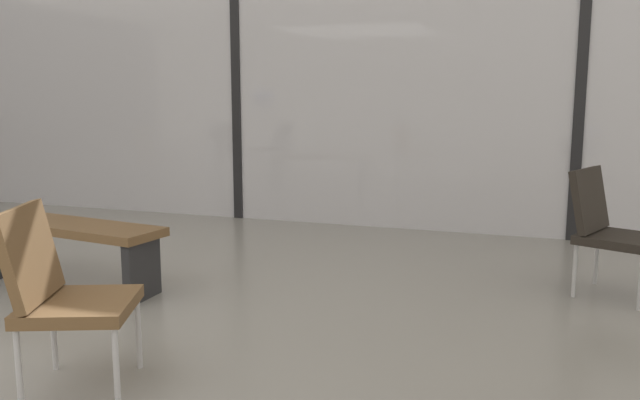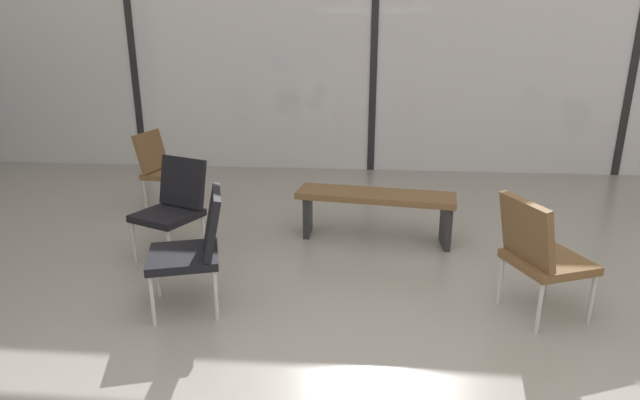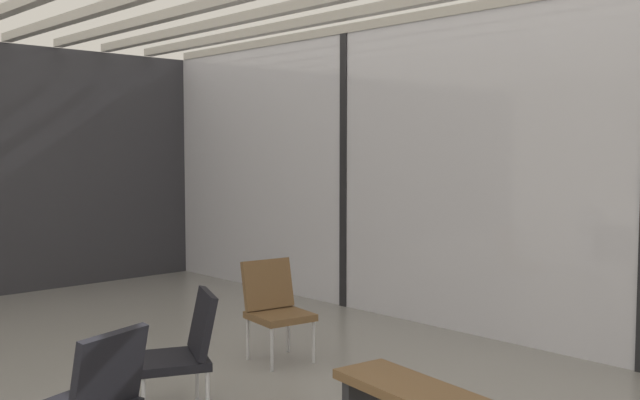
% 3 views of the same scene
% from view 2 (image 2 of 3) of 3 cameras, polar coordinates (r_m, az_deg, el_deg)
% --- Properties ---
extents(glass_curtain_wall, '(14.00, 0.08, 3.19)m').
position_cam_2_polar(glass_curtain_wall, '(7.50, 6.02, 15.38)').
color(glass_curtain_wall, silver).
rests_on(glass_curtain_wall, ground).
extents(window_mullion_0, '(0.10, 0.12, 3.19)m').
position_cam_2_polar(window_mullion_0, '(8.23, -20.03, 14.65)').
color(window_mullion_0, black).
rests_on(window_mullion_0, ground).
extents(window_mullion_1, '(0.10, 0.12, 3.19)m').
position_cam_2_polar(window_mullion_1, '(7.50, 6.02, 15.38)').
color(window_mullion_1, black).
rests_on(window_mullion_1, ground).
extents(window_mullion_2, '(0.10, 0.12, 3.19)m').
position_cam_2_polar(window_mullion_2, '(8.32, 31.58, 13.18)').
color(window_mullion_2, black).
rests_on(window_mullion_2, ground).
extents(parked_airplane, '(12.99, 4.25, 4.25)m').
position_cam_2_polar(parked_airplane, '(11.73, 0.93, 18.81)').
color(parked_airplane, silver).
rests_on(parked_airplane, ground).
extents(lounge_chair_0, '(0.66, 0.64, 0.87)m').
position_cam_2_polar(lounge_chair_0, '(3.80, 23.30, -5.22)').
color(lounge_chair_0, brown).
rests_on(lounge_chair_0, ground).
extents(lounge_chair_2, '(0.65, 0.68, 0.87)m').
position_cam_2_polar(lounge_chair_2, '(4.67, -16.02, -0.27)').
color(lounge_chair_2, black).
rests_on(lounge_chair_2, ground).
extents(lounge_chair_4, '(0.64, 0.61, 0.87)m').
position_cam_2_polar(lounge_chair_4, '(3.71, -13.76, -4.72)').
color(lounge_chair_4, black).
rests_on(lounge_chair_4, ground).
extents(lounge_chair_5, '(0.59, 0.55, 0.87)m').
position_cam_2_polar(lounge_chair_5, '(6.11, -17.23, 3.73)').
color(lounge_chair_5, brown).
rests_on(lounge_chair_5, ground).
extents(waiting_bench, '(1.54, 0.61, 0.47)m').
position_cam_2_polar(waiting_bench, '(4.92, 6.18, -0.38)').
color(waiting_bench, brown).
rests_on(waiting_bench, ground).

